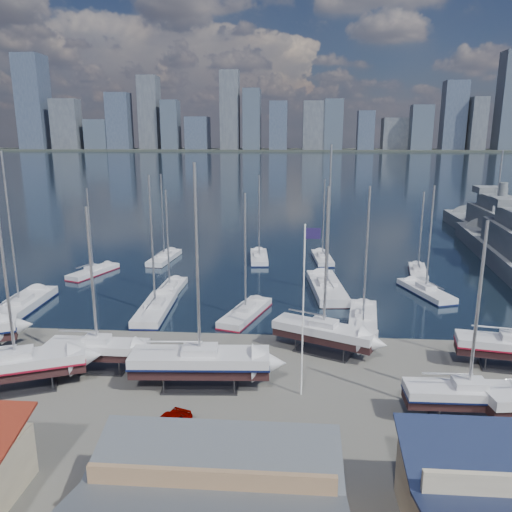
{
  "coord_description": "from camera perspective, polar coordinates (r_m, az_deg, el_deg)",
  "views": [
    {
      "loc": [
        3.62,
        -45.9,
        19.23
      ],
      "look_at": [
        -0.42,
        8.0,
        6.03
      ],
      "focal_mm": 35.0,
      "sensor_mm": 36.0,
      "label": 1
    }
  ],
  "objects": [
    {
      "name": "far_shore",
      "position": [
        606.18,
        4.02,
        11.98
      ],
      "size": [
        1400.0,
        80.0,
        2.2
      ],
      "primitive_type": "cube",
      "color": "#2D332D",
      "rests_on": "ground"
    },
    {
      "name": "sailboat_moored_9",
      "position": [
        53.78,
        12.12,
        -7.19
      ],
      "size": [
        4.16,
        10.21,
        14.98
      ],
      "rotation": [
        0.0,
        0.0,
        1.43
      ],
      "color": "black",
      "rests_on": "water"
    },
    {
      "name": "sailboat_moored_1",
      "position": [
        73.96,
        -18.09,
        -1.8
      ],
      "size": [
        5.14,
        8.81,
        12.72
      ],
      "rotation": [
        0.0,
        0.0,
        1.22
      ],
      "color": "black",
      "rests_on": "water"
    },
    {
      "name": "sailboat_moored_5",
      "position": [
        78.32,
        0.35,
        -0.26
      ],
      "size": [
        3.45,
        9.51,
        13.91
      ],
      "rotation": [
        0.0,
        0.0,
        1.66
      ],
      "color": "black",
      "rests_on": "water"
    },
    {
      "name": "sailboat_moored_6",
      "position": [
        54.34,
        -1.19,
        -6.66
      ],
      "size": [
        5.39,
        9.74,
        14.04
      ],
      "rotation": [
        0.0,
        0.0,
        1.26
      ],
      "color": "black",
      "rests_on": "water"
    },
    {
      "name": "sailboat_moored_4",
      "position": [
        63.14,
        -9.81,
        -3.91
      ],
      "size": [
        2.66,
        8.94,
        13.44
      ],
      "rotation": [
        0.0,
        0.0,
        1.55
      ],
      "color": "black",
      "rests_on": "water"
    },
    {
      "name": "sailboat_moored_11",
      "position": [
        74.04,
        18.01,
        -1.77
      ],
      "size": [
        3.62,
        8.43,
        12.2
      ],
      "rotation": [
        0.0,
        0.0,
        1.4
      ],
      "color": "black",
      "rests_on": "water"
    },
    {
      "name": "sailboat_cradle_3",
      "position": [
        39.63,
        -6.41,
        -11.92
      ],
      "size": [
        10.97,
        3.7,
        17.35
      ],
      "rotation": [
        0.0,
        0.0,
        0.06
      ],
      "color": "#2D2D33",
      "rests_on": "ground"
    },
    {
      "name": "sailboat_moored_8",
      "position": [
        78.6,
        7.59,
        -0.33
      ],
      "size": [
        3.26,
        9.08,
        13.31
      ],
      "rotation": [
        0.0,
        0.0,
        1.66
      ],
      "color": "black",
      "rests_on": "water"
    },
    {
      "name": "sailboat_cradle_5",
      "position": [
        38.18,
        23.09,
        -14.35
      ],
      "size": [
        8.6,
        2.51,
        14.01
      ],
      "rotation": [
        0.0,
        0.0,
        0.01
      ],
      "color": "#2D2D33",
      "rests_on": "ground"
    },
    {
      "name": "car_b",
      "position": [
        33.99,
        -8.98,
        -19.63
      ],
      "size": [
        4.13,
        2.67,
        1.29
      ],
      "primitive_type": "imported",
      "rotation": [
        0.0,
        0.0,
        1.2
      ],
      "color": "gray",
      "rests_on": "ground"
    },
    {
      "name": "sailboat_moored_3",
      "position": [
        56.51,
        -11.41,
        -6.13
      ],
      "size": [
        3.39,
        10.73,
        15.88
      ],
      "rotation": [
        0.0,
        0.0,
        1.61
      ],
      "color": "black",
      "rests_on": "water"
    },
    {
      "name": "car_a",
      "position": [
        34.3,
        -10.46,
        -19.03
      ],
      "size": [
        3.36,
        5.07,
        1.6
      ],
      "primitive_type": "imported",
      "rotation": [
        0.0,
        0.0,
        -0.34
      ],
      "color": "gray",
      "rests_on": "ground"
    },
    {
      "name": "sailboat_moored_7",
      "position": [
        63.14,
        8.06,
        -3.84
      ],
      "size": [
        4.7,
        12.84,
        18.97
      ],
      "rotation": [
        0.0,
        0.0,
        1.67
      ],
      "color": "black",
      "rests_on": "water"
    },
    {
      "name": "sailboat_cradle_1",
      "position": [
        43.12,
        -25.71,
        -11.15
      ],
      "size": [
        10.43,
        6.55,
        16.34
      ],
      "rotation": [
        0.0,
        0.0,
        0.4
      ],
      "color": "#2D2D33",
      "rests_on": "ground"
    },
    {
      "name": "sailboat_cradle_2",
      "position": [
        44.09,
        -17.65,
        -10.02
      ],
      "size": [
        8.36,
        2.38,
        13.81
      ],
      "rotation": [
        0.0,
        0.0,
        -0.01
      ],
      "color": "#2D2D33",
      "rests_on": "ground"
    },
    {
      "name": "skyline",
      "position": [
        600.1,
        3.3,
        15.6
      ],
      "size": [
        639.14,
        43.8,
        107.69
      ],
      "color": "#475166",
      "rests_on": "far_shore"
    },
    {
      "name": "car_d",
      "position": [
        31.92,
        23.52,
        -23.06
      ],
      "size": [
        2.52,
        4.99,
        1.39
      ],
      "primitive_type": "imported",
      "rotation": [
        0.0,
        0.0,
        -0.12
      ],
      "color": "gray",
      "rests_on": "ground"
    },
    {
      "name": "sailboat_moored_10",
      "position": [
        65.05,
        18.81,
        -3.95
      ],
      "size": [
        5.51,
        9.76,
        14.07
      ],
      "rotation": [
        0.0,
        0.0,
        1.9
      ],
      "color": "black",
      "rests_on": "water"
    },
    {
      "name": "sailboat_cradle_4",
      "position": [
        45.57,
        7.74,
        -8.59
      ],
      "size": [
        9.39,
        6.2,
        15.03
      ],
      "rotation": [
        0.0,
        0.0,
        -0.44
      ],
      "color": "#2D2D33",
      "rests_on": "ground"
    },
    {
      "name": "naval_ship_west",
      "position": [
        102.23,
        25.49,
        2.48
      ],
      "size": [
        9.19,
        45.7,
        18.09
      ],
      "rotation": [
        0.0,
        0.0,
        1.53
      ],
      "color": "slate",
      "rests_on": "water"
    },
    {
      "name": "sailboat_moored_2",
      "position": [
        79.28,
        -10.42,
        -0.31
      ],
      "size": [
        3.53,
        9.55,
        14.09
      ],
      "rotation": [
        0.0,
        0.0,
        1.47
      ],
      "color": "black",
      "rests_on": "water"
    },
    {
      "name": "water",
      "position": [
        346.46,
        3.73,
        10.49
      ],
      "size": [
        1400.0,
        600.0,
        0.4
      ],
      "primitive_type": "cube",
      "color": "#192D3B",
      "rests_on": "ground"
    },
    {
      "name": "sailboat_moored_0",
      "position": [
        61.88,
        -25.37,
        -5.46
      ],
      "size": [
        3.85,
        12.43,
        18.43
      ],
      "rotation": [
        0.0,
        0.0,
        1.6
      ],
      "color": "black",
      "rests_on": "water"
    },
    {
      "name": "car_c",
      "position": [
        32.02,
        -4.44,
        -21.71
      ],
      "size": [
        2.58,
        5.12,
        1.39
      ],
      "primitive_type": "imported",
      "rotation": [
        0.0,
        0.0,
        0.06
      ],
      "color": "gray",
      "rests_on": "ground"
    },
    {
      "name": "flagpole",
      "position": [
        36.37,
        5.59,
        -4.91
      ],
      "size": [
        1.16,
        0.12,
        13.15
      ],
      "color": "white",
      "rests_on": "ground"
    },
    {
      "name": "ground",
      "position": [
        40.89,
        -1.34,
        -14.34
      ],
      "size": [
        1400.0,
        1400.0,
        0.0
      ],
      "primitive_type": "plane",
      "color": "#605E59",
      "rests_on": "ground"
    },
    {
      "name": "shed_grey",
      "position": [
        26.48,
        -5.14,
        -26.53
      ],
      "size": [
        12.6,
        8.4,
        4.17
      ],
      "color": "#8C6B4C",
      "rests_on": "ground"
    }
  ]
}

